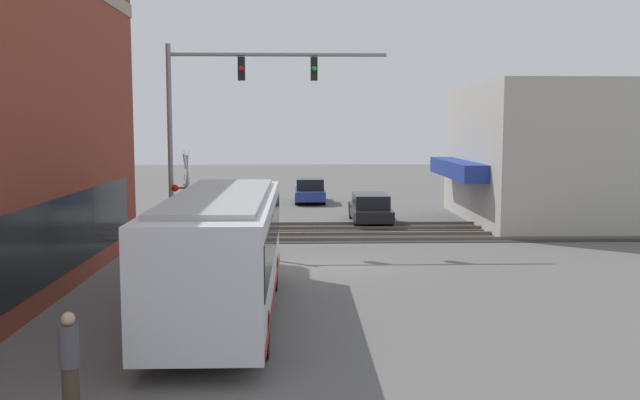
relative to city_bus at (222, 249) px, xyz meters
name	(u,v)px	position (x,y,z in m)	size (l,w,h in m)	color
ground_plane	(325,267)	(6.14, -2.80, -1.72)	(120.00, 120.00, 0.00)	#605E5B
shop_building	(564,153)	(17.31, -15.02, 1.64)	(11.59, 10.71, 6.75)	#B2ADA3
city_bus	(222,249)	(0.00, 0.00, 0.00)	(10.02, 2.59, 3.13)	silver
traffic_signal_gantry	(229,100)	(10.59, 0.81, 4.03)	(0.42, 8.57, 7.90)	gray
crossing_signal	(187,188)	(10.56, 2.51, 0.57)	(1.41, 1.18, 3.81)	gray
rail_track_near	(320,238)	(12.14, -2.80, -1.70)	(2.60, 60.00, 0.15)	#332D28
rail_track_far	(318,227)	(15.34, -2.80, -1.70)	(2.60, 60.00, 0.15)	#332D28
parked_car_black	(370,209)	(16.85, -5.40, -1.05)	(4.79, 1.82, 1.44)	black
parked_car_blue	(310,191)	(25.79, -2.60, -1.03)	(4.47, 1.82, 1.51)	navy
pedestrian_at_crossing	(206,225)	(9.89, 1.67, -0.81)	(0.34, 0.34, 1.78)	black
pedestrian_by_lamp	(70,363)	(-6.05, 1.88, -0.82)	(0.34, 0.34, 1.77)	#473828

